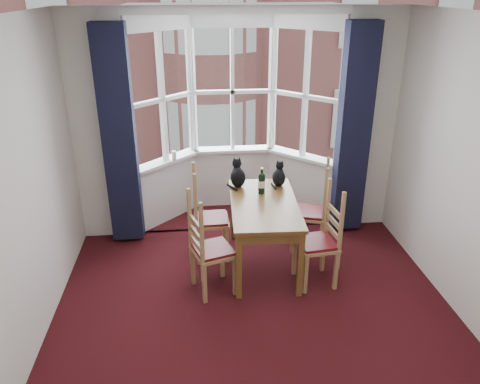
{
  "coord_description": "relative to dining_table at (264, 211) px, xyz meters",
  "views": [
    {
      "loc": [
        -0.53,
        -3.33,
        3.0
      ],
      "look_at": [
        -0.09,
        1.05,
        1.05
      ],
      "focal_mm": 35.0,
      "sensor_mm": 36.0,
      "label": 1
    }
  ],
  "objects": [
    {
      "name": "floor",
      "position": [
        -0.2,
        -1.32,
        -0.69
      ],
      "size": [
        4.5,
        4.5,
        0.0
      ],
      "primitive_type": "plane",
      "color": "black",
      "rests_on": "ground"
    },
    {
      "name": "ceiling",
      "position": [
        -0.2,
        -1.32,
        2.11
      ],
      "size": [
        4.5,
        4.5,
        0.0
      ],
      "primitive_type": "plane",
      "rotation": [
        3.14,
        0.0,
        0.0
      ],
      "color": "white",
      "rests_on": "floor"
    },
    {
      "name": "wall_left",
      "position": [
        -2.2,
        -1.32,
        0.71
      ],
      "size": [
        0.0,
        4.5,
        4.5
      ],
      "primitive_type": "plane",
      "rotation": [
        1.57,
        0.0,
        1.57
      ],
      "color": "silver",
      "rests_on": "floor"
    },
    {
      "name": "wall_back_pier_left",
      "position": [
        -1.85,
        0.93,
        0.71
      ],
      "size": [
        0.7,
        0.12,
        2.8
      ],
      "primitive_type": "cube",
      "color": "silver",
      "rests_on": "floor"
    },
    {
      "name": "wall_back_pier_right",
      "position": [
        1.45,
        0.93,
        0.71
      ],
      "size": [
        0.7,
        0.12,
        2.8
      ],
      "primitive_type": "cube",
      "color": "silver",
      "rests_on": "floor"
    },
    {
      "name": "bay_window",
      "position": [
        -0.2,
        1.43,
        0.71
      ],
      "size": [
        2.76,
        0.94,
        2.8
      ],
      "color": "white",
      "rests_on": "floor"
    },
    {
      "name": "curtain_left",
      "position": [
        -1.62,
        0.75,
        0.66
      ],
      "size": [
        0.38,
        0.22,
        2.6
      ],
      "primitive_type": "cube",
      "color": "black",
      "rests_on": "floor"
    },
    {
      "name": "curtain_right",
      "position": [
        1.22,
        0.75,
        0.66
      ],
      "size": [
        0.38,
        0.22,
        2.6
      ],
      "primitive_type": "cube",
      "color": "black",
      "rests_on": "floor"
    },
    {
      "name": "dining_table",
      "position": [
        0.0,
        0.0,
        0.0
      ],
      "size": [
        0.79,
        1.4,
        0.79
      ],
      "color": "brown",
      "rests_on": "floor"
    },
    {
      "name": "chair_left_near",
      "position": [
        -0.68,
        -0.48,
        -0.22
      ],
      "size": [
        0.51,
        0.52,
        0.92
      ],
      "color": "#A58050",
      "rests_on": "floor"
    },
    {
      "name": "chair_left_far",
      "position": [
        -0.67,
        0.25,
        -0.22
      ],
      "size": [
        0.41,
        0.43,
        0.92
      ],
      "color": "#A58050",
      "rests_on": "floor"
    },
    {
      "name": "chair_right_near",
      "position": [
        0.6,
        -0.41,
        -0.22
      ],
      "size": [
        0.45,
        0.47,
        0.92
      ],
      "color": "#A58050",
      "rests_on": "floor"
    },
    {
      "name": "chair_right_far",
      "position": [
        0.69,
        0.28,
        -0.22
      ],
      "size": [
        0.51,
        0.52,
        0.92
      ],
      "color": "#A58050",
      "rests_on": "floor"
    },
    {
      "name": "cat_left",
      "position": [
        -0.25,
        0.5,
        0.24
      ],
      "size": [
        0.19,
        0.26,
        0.35
      ],
      "color": "black",
      "rests_on": "dining_table"
    },
    {
      "name": "cat_right",
      "position": [
        0.25,
        0.47,
        0.22
      ],
      "size": [
        0.21,
        0.25,
        0.3
      ],
      "color": "black",
      "rests_on": "dining_table"
    },
    {
      "name": "wine_bottle",
      "position": [
        0.01,
        0.26,
        0.24
      ],
      "size": [
        0.08,
        0.08,
        0.31
      ],
      "color": "black",
      "rests_on": "dining_table"
    },
    {
      "name": "candle_tall",
      "position": [
        -1.02,
        1.28,
        0.24
      ],
      "size": [
        0.06,
        0.06,
        0.12
      ],
      "primitive_type": "cylinder",
      "color": "white",
      "rests_on": "bay_window"
    },
    {
      "name": "street",
      "position": [
        -0.2,
        30.93,
        -6.69
      ],
      "size": [
        80.0,
        80.0,
        0.0
      ],
      "primitive_type": "plane",
      "color": "#333335",
      "rests_on": "ground"
    },
    {
      "name": "tenement_building",
      "position": [
        -0.2,
        12.69,
        0.91
      ],
      "size": [
        18.4,
        7.8,
        15.2
      ],
      "color": "#9E5951",
      "rests_on": "street"
    }
  ]
}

